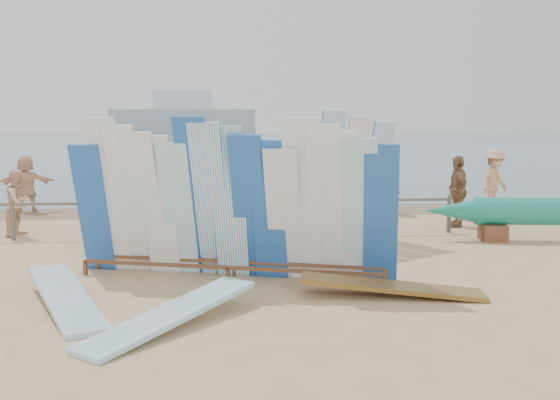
{
  "coord_description": "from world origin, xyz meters",
  "views": [
    {
      "loc": [
        0.69,
        -10.47,
        2.5
      ],
      "look_at": [
        1.79,
        1.13,
        1.06
      ],
      "focal_mm": 38.0,
      "sensor_mm": 36.0,
      "label": 1
    }
  ],
  "objects": [
    {
      "name": "ground",
      "position": [
        0.0,
        0.0,
        0.0
      ],
      "size": [
        160.0,
        160.0,
        0.0
      ],
      "primitive_type": "plane",
      "color": "tan",
      "rests_on": "ground"
    },
    {
      "name": "ocean",
      "position": [
        0.0,
        128.0,
        0.0
      ],
      "size": [
        320.0,
        240.0,
        0.02
      ],
      "primitive_type": "cube",
      "color": "slate",
      "rests_on": "ground"
    },
    {
      "name": "wet_sand_strip",
      "position": [
        0.0,
        7.2,
        0.0
      ],
      "size": [
        40.0,
        2.6,
        0.01
      ],
      "primitive_type": "cube",
      "color": "#826349",
      "rests_on": "ground"
    },
    {
      "name": "distant_ship",
      "position": [
        -12.0,
        180.0,
        5.31
      ],
      "size": [
        45.0,
        8.0,
        14.0
      ],
      "color": "#999EA3",
      "rests_on": "ocean"
    },
    {
      "name": "fence",
      "position": [
        0.0,
        3.0,
        0.63
      ],
      "size": [
        12.08,
        0.08,
        0.9
      ],
      "color": "#695B4F",
      "rests_on": "ground"
    },
    {
      "name": "main_surfboard_rack",
      "position": [
        0.77,
        -0.86,
        1.2
      ],
      "size": [
        5.35,
        2.09,
        2.67
      ],
      "rotation": [
        0.0,
        0.0,
        -0.29
      ],
      "color": "brown",
      "rests_on": "ground"
    },
    {
      "name": "side_surfboard_rack",
      "position": [
        3.11,
        1.91,
        1.3
      ],
      "size": [
        2.59,
        1.71,
        2.86
      ],
      "rotation": [
        0.0,
        0.0,
        0.43
      ],
      "color": "brown",
      "rests_on": "ground"
    },
    {
      "name": "vendor_table",
      "position": [
        2.23,
        0.67,
        0.34
      ],
      "size": [
        0.91,
        0.77,
        1.03
      ],
      "rotation": [
        0.0,
        0.0,
        0.33
      ],
      "color": "brown",
      "rests_on": "ground"
    },
    {
      "name": "flat_board_a",
      "position": [
        -1.52,
        -2.24,
        0.0
      ],
      "size": [
        1.67,
        2.67,
        0.33
      ],
      "primitive_type": "cube",
      "rotation": [
        0.1,
        0.0,
        0.45
      ],
      "color": "#8DCBE1",
      "rests_on": "ground"
    },
    {
      "name": "flat_board_c",
      "position": [
        3.15,
        -2.12,
        0.0
      ],
      "size": [
        2.75,
        0.99,
        0.3
      ],
      "primitive_type": "cube",
      "rotation": [
        0.08,
        0.0,
        1.41
      ],
      "color": "brown",
      "rests_on": "ground"
    },
    {
      "name": "flat_board_b",
      "position": [
        0.01,
        -3.16,
        0.0
      ],
      "size": [
        2.18,
        2.41,
        0.33
      ],
      "primitive_type": "cube",
      "rotation": [
        0.09,
        0.0,
        -0.71
      ],
      "color": "#8DCBE1",
      "rests_on": "ground"
    },
    {
      "name": "beach_chair_left",
      "position": [
        0.22,
        4.13,
        0.25
      ],
      "size": [
        0.65,
        0.67,
        0.86
      ],
      "rotation": [
        0.0,
        0.0,
        0.22
      ],
      "color": "red",
      "rests_on": "ground"
    },
    {
      "name": "beach_chair_right",
      "position": [
        0.67,
        4.27,
        0.28
      ],
      "size": [
        0.78,
        0.79,
        0.96
      ],
      "rotation": [
        0.0,
        0.0,
        0.34
      ],
      "color": "red",
      "rests_on": "ground"
    },
    {
      "name": "stroller",
      "position": [
        2.55,
        3.68,
        0.4
      ],
      "size": [
        0.66,
        0.82,
        1.0
      ],
      "rotation": [
        0.0,
        0.0,
        0.23
      ],
      "color": "red",
      "rests_on": "ground"
    },
    {
      "name": "beachgoer_8",
      "position": [
        2.77,
        4.23,
        0.86
      ],
      "size": [
        0.85,
        0.91,
        1.73
      ],
      "primitive_type": "imported",
      "rotation": [
        0.0,
        0.0,
        0.88
      ],
      "color": "beige",
      "rests_on": "ground"
    },
    {
      "name": "beachgoer_2",
      "position": [
        -4.05,
        3.6,
        0.76
      ],
      "size": [
        0.56,
        0.81,
        1.53
      ],
      "primitive_type": "imported",
      "rotation": [
        0.0,
        0.0,
        1.28
      ],
      "color": "beige",
      "rests_on": "ground"
    },
    {
      "name": "beachgoer_11",
      "position": [
        -5.12,
        7.5,
        0.84
      ],
      "size": [
        1.64,
        0.86,
        1.69
      ],
      "primitive_type": "imported",
      "rotation": [
        0.0,
        0.0,
        3.38
      ],
      "color": "beige",
      "rests_on": "ground"
    },
    {
      "name": "beachgoer_10",
      "position": [
        6.52,
        3.83,
        0.9
      ],
      "size": [
        0.5,
        1.07,
        1.8
      ],
      "primitive_type": "imported",
      "rotation": [
        0.0,
        0.0,
        4.67
      ],
      "color": "#8C6042",
      "rests_on": "ground"
    },
    {
      "name": "beachgoer_3",
      "position": [
        -0.9,
        5.12,
        0.89
      ],
      "size": [
        0.56,
        1.19,
        1.79
      ],
      "primitive_type": "imported",
      "rotation": [
        0.0,
        0.0,
        1.64
      ],
      "color": "tan",
      "rests_on": "ground"
    },
    {
      "name": "beachgoer_4",
      "position": [
        -1.19,
        5.68,
        0.91
      ],
      "size": [
        1.16,
        0.79,
        1.83
      ],
      "primitive_type": "imported",
      "rotation": [
        0.0,
        0.0,
        0.33
      ],
      "color": "#8C6042",
      "rests_on": "ground"
    },
    {
      "name": "beachgoer_9",
      "position": [
        5.22,
        6.36,
        0.91
      ],
      "size": [
        1.27,
        0.91,
        1.82
      ],
      "primitive_type": "imported",
      "rotation": [
        0.0,
        0.0,
        5.88
      ],
      "color": "tan",
      "rests_on": "ground"
    },
    {
      "name": "beachgoer_6",
      "position": [
        3.76,
        4.79,
        0.88
      ],
      "size": [
        0.94,
        0.64,
        1.76
      ],
      "primitive_type": "imported",
      "rotation": [
        0.0,
        0.0,
        6.0
      ],
      "color": "tan",
      "rests_on": "ground"
    },
    {
      "name": "beachgoer_extra_0",
      "position": [
        8.59,
        6.15,
        0.92
      ],
      "size": [
        1.26,
        1.09,
        1.85
      ],
      "primitive_type": "imported",
      "rotation": [
        0.0,
        0.0,
        0.62
      ],
      "color": "tan",
      "rests_on": "ground"
    },
    {
      "name": "beachgoer_5",
      "position": [
        0.21,
        6.0,
        0.91
      ],
      "size": [
        1.08,
        1.78,
        1.83
      ],
      "primitive_type": "imported",
      "rotation": [
        0.0,
        0.0,
        4.37
      ],
      "color": "beige",
      "rests_on": "ground"
    }
  ]
}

